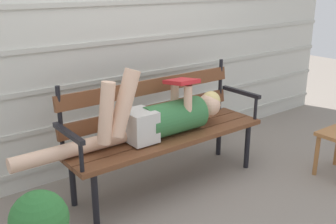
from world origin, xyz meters
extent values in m
plane|color=gray|center=(0.00, 0.00, 0.00)|extent=(12.00, 12.00, 0.00)
cube|color=beige|center=(0.00, 0.70, 1.23)|extent=(5.44, 0.06, 2.46)
cube|color=#B7B7AD|center=(0.00, 0.66, 0.15)|extent=(5.44, 0.02, 0.04)
cube|color=#B7B7AD|center=(0.00, 0.66, 0.46)|extent=(5.44, 0.02, 0.04)
cube|color=#B7B7AD|center=(0.00, 0.66, 0.77)|extent=(5.44, 0.02, 0.04)
cube|color=#B7B7AD|center=(0.00, 0.66, 1.08)|extent=(5.44, 0.02, 0.04)
cube|color=#B7B7AD|center=(0.00, 0.66, 1.38)|extent=(5.44, 0.02, 0.04)
cube|color=brown|center=(0.00, -0.08, 0.41)|extent=(1.65, 0.14, 0.04)
cube|color=brown|center=(0.00, 0.07, 0.41)|extent=(1.65, 0.14, 0.04)
cube|color=brown|center=(0.00, 0.21, 0.41)|extent=(1.65, 0.14, 0.04)
cube|color=brown|center=(0.00, 0.28, 0.56)|extent=(1.58, 0.05, 0.11)
cube|color=brown|center=(0.00, 0.28, 0.77)|extent=(1.58, 0.05, 0.11)
cylinder|color=black|center=(-0.76, 0.28, 0.66)|extent=(0.03, 0.03, 0.46)
cylinder|color=black|center=(0.76, 0.28, 0.66)|extent=(0.03, 0.03, 0.46)
cylinder|color=black|center=(-0.73, -0.11, 0.20)|extent=(0.04, 0.04, 0.40)
cylinder|color=black|center=(0.73, -0.11, 0.20)|extent=(0.04, 0.04, 0.40)
cylinder|color=black|center=(-0.73, 0.24, 0.20)|extent=(0.04, 0.04, 0.40)
cylinder|color=black|center=(0.73, 0.24, 0.20)|extent=(0.04, 0.04, 0.40)
cube|color=black|center=(-0.80, 0.07, 0.63)|extent=(0.04, 0.42, 0.03)
cylinder|color=black|center=(-0.80, -0.11, 0.53)|extent=(0.03, 0.03, 0.20)
cube|color=black|center=(0.80, 0.07, 0.63)|extent=(0.04, 0.42, 0.03)
cylinder|color=black|center=(0.80, -0.11, 0.53)|extent=(0.03, 0.03, 0.20)
cylinder|color=#33703D|center=(0.05, 0.07, 0.56)|extent=(0.50, 0.25, 0.25)
cube|color=silver|center=(-0.26, 0.07, 0.56)|extent=(0.20, 0.24, 0.23)
sphere|color=beige|center=(0.42, 0.07, 0.59)|extent=(0.19, 0.19, 0.19)
sphere|color=#E0C67A|center=(0.44, 0.07, 0.62)|extent=(0.16, 0.16, 0.16)
cylinder|color=beige|center=(-0.41, 0.01, 0.77)|extent=(0.26, 0.11, 0.47)
cylinder|color=beige|center=(-0.55, 0.01, 0.73)|extent=(0.15, 0.09, 0.42)
cylinder|color=beige|center=(-0.75, 0.13, 0.49)|extent=(0.83, 0.10, 0.10)
cylinder|color=beige|center=(0.13, -0.01, 0.69)|extent=(0.06, 0.06, 0.26)
cylinder|color=beige|center=(0.13, 0.15, 0.69)|extent=(0.06, 0.06, 0.26)
cube|color=red|center=(0.13, 0.07, 0.83)|extent=(0.20, 0.26, 0.07)
cylinder|color=#9E6638|center=(1.08, -0.55, 0.18)|extent=(0.04, 0.04, 0.35)
sphere|color=#2D7033|center=(-1.20, -0.45, 0.43)|extent=(0.29, 0.29, 0.29)
camera|label=1|loc=(-1.73, -2.18, 1.55)|focal=42.51mm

